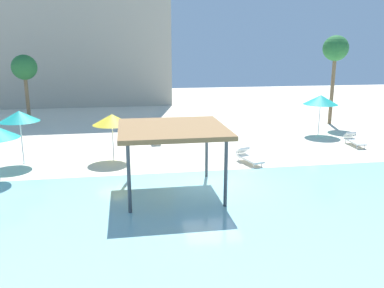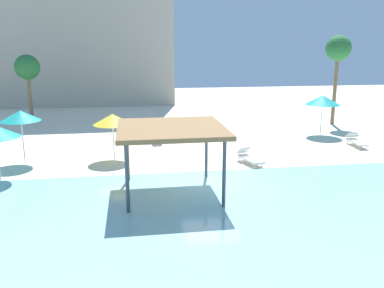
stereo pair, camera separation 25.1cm
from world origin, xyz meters
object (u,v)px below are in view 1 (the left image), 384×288
beach_umbrella_teal_4 (19,116)px  palm_tree_1 (24,69)px  lounge_chair_2 (154,137)px  shade_pavilion (172,131)px  palm_tree_0 (335,51)px  lounge_chair_0 (354,140)px  beach_umbrella_teal_0 (321,100)px  lounge_chair_1 (248,157)px  beach_umbrella_yellow_3 (112,120)px

beach_umbrella_teal_4 → palm_tree_1: bearing=100.6°
lounge_chair_2 → beach_umbrella_teal_4: bearing=-69.5°
shade_pavilion → lounge_chair_2: shade_pavilion is taller
palm_tree_0 → beach_umbrella_teal_4: bearing=-160.7°
beach_umbrella_teal_4 → lounge_chair_0: (19.19, 0.76, -2.17)m
shade_pavilion → beach_umbrella_teal_0: 14.73m
shade_pavilion → lounge_chair_0: bearing=27.8°
shade_pavilion → lounge_chair_1: 6.25m
beach_umbrella_yellow_3 → beach_umbrella_teal_0: bearing=16.2°
lounge_chair_0 → lounge_chair_1: 8.01m
palm_tree_0 → beach_umbrella_teal_0: bearing=-127.7°
shade_pavilion → beach_umbrella_yellow_3: bearing=114.9°
shade_pavilion → beach_umbrella_teal_0: size_ratio=1.57×
palm_tree_0 → palm_tree_1: 23.60m
shade_pavilion → lounge_chair_1: bearing=40.1°
shade_pavilion → palm_tree_1: size_ratio=0.81×
beach_umbrella_teal_4 → beach_umbrella_yellow_3: bearing=-1.0°
shade_pavilion → lounge_chair_1: (4.44, 3.73, -2.34)m
lounge_chair_2 → palm_tree_1: bearing=-136.6°
shade_pavilion → palm_tree_1: palm_tree_1 is taller
beach_umbrella_teal_4 → lounge_chair_0: size_ratio=1.44×
lounge_chair_1 → palm_tree_1: palm_tree_1 is taller
shade_pavilion → beach_umbrella_teal_4: (-7.18, 5.58, -0.17)m
beach_umbrella_yellow_3 → lounge_chair_1: beach_umbrella_yellow_3 is taller
palm_tree_1 → lounge_chair_2: bearing=-40.0°
beach_umbrella_yellow_3 → lounge_chair_0: 14.71m
lounge_chair_0 → palm_tree_1: 24.12m
shade_pavilion → lounge_chair_1: size_ratio=2.16×
beach_umbrella_teal_4 → palm_tree_0: bearing=19.3°
palm_tree_0 → lounge_chair_0: bearing=-106.1°
beach_umbrella_yellow_3 → lounge_chair_2: bearing=56.4°
lounge_chair_1 → palm_tree_0: bearing=118.9°
beach_umbrella_teal_4 → lounge_chair_2: 8.22m
shade_pavilion → lounge_chair_0: (12.01, 6.34, -2.34)m
lounge_chair_0 → lounge_chair_2: bearing=-99.4°
beach_umbrella_yellow_3 → lounge_chair_0: (14.56, 0.83, -1.87)m
beach_umbrella_teal_4 → lounge_chair_0: 19.32m
beach_umbrella_teal_0 → palm_tree_1: 21.93m
shade_pavilion → lounge_chair_0: size_ratio=2.22×
beach_umbrella_teal_0 → lounge_chair_0: 3.87m
shade_pavilion → palm_tree_0: size_ratio=0.64×
beach_umbrella_yellow_3 → shade_pavilion: bearing=-65.1°
beach_umbrella_yellow_3 → beach_umbrella_teal_4: (-4.62, 0.08, 0.30)m
lounge_chair_1 → palm_tree_0: (9.49, 9.23, 5.27)m
lounge_chair_2 → palm_tree_0: bearing=98.5°
lounge_chair_0 → lounge_chair_1: same height
lounge_chair_1 → beach_umbrella_yellow_3: bearing=-119.6°
palm_tree_0 → palm_tree_1: palm_tree_0 is taller
lounge_chair_0 → lounge_chair_2: 12.45m
lounge_chair_2 → palm_tree_0: palm_tree_0 is taller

